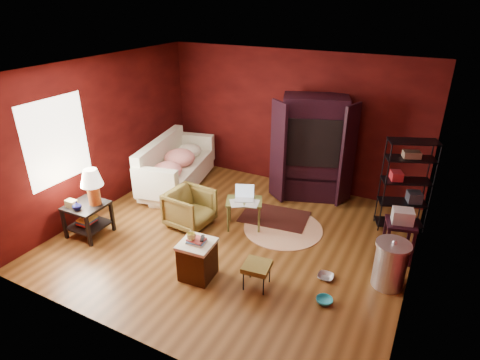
# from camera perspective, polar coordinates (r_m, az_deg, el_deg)

# --- Properties ---
(room) EXTENTS (5.54, 5.04, 2.84)m
(room) POSITION_cam_1_polar(r_m,az_deg,el_deg) (6.23, -1.24, 2.68)
(room) COLOR brown
(room) RESTS_ON ground
(sofa) EXTENTS (1.28, 1.99, 0.75)m
(sofa) POSITION_cam_1_polar(r_m,az_deg,el_deg) (8.53, -8.96, 1.27)
(sofa) COLOR white
(sofa) RESTS_ON ground
(armchair) EXTENTS (0.71, 0.76, 0.73)m
(armchair) POSITION_cam_1_polar(r_m,az_deg,el_deg) (7.11, -7.15, -3.79)
(armchair) COLOR black
(armchair) RESTS_ON ground
(pet_bowl_steel) EXTENTS (0.24, 0.06, 0.23)m
(pet_bowl_steel) POSITION_cam_1_polar(r_m,az_deg,el_deg) (6.08, 12.15, -12.67)
(pet_bowl_steel) COLOR silver
(pet_bowl_steel) RESTS_ON ground
(pet_bowl_turquoise) EXTENTS (0.24, 0.14, 0.23)m
(pet_bowl_turquoise) POSITION_cam_1_polar(r_m,az_deg,el_deg) (5.67, 11.97, -15.87)
(pet_bowl_turquoise) COLOR #29AABF
(pet_bowl_turquoise) RESTS_ON ground
(vase) EXTENTS (0.18, 0.19, 0.15)m
(vase) POSITION_cam_1_polar(r_m,az_deg,el_deg) (7.02, -22.19, -3.41)
(vase) COLOR #0E1046
(vase) RESTS_ON side_table
(mug) EXTENTS (0.16, 0.14, 0.13)m
(mug) POSITION_cam_1_polar(r_m,az_deg,el_deg) (5.67, -6.95, -7.87)
(mug) COLOR #ECE173
(mug) RESTS_ON hamper
(side_table) EXTENTS (0.62, 0.62, 1.20)m
(side_table) POSITION_cam_1_polar(r_m,az_deg,el_deg) (7.09, -20.62, -2.20)
(side_table) COLOR black
(side_table) RESTS_ON ground
(sofa_cushions) EXTENTS (1.36, 2.40, 0.95)m
(sofa_cushions) POSITION_cam_1_polar(r_m,az_deg,el_deg) (8.52, -9.30, 1.88)
(sofa_cushions) COLOR white
(sofa_cushions) RESTS_ON sofa
(hamper) EXTENTS (0.51, 0.51, 0.67)m
(hamper) POSITION_cam_1_polar(r_m,az_deg,el_deg) (5.91, -6.06, -11.10)
(hamper) COLOR #462610
(hamper) RESTS_ON ground
(footstool) EXTENTS (0.41, 0.41, 0.37)m
(footstool) POSITION_cam_1_polar(r_m,az_deg,el_deg) (5.70, 2.42, -12.29)
(footstool) COLOR black
(footstool) RESTS_ON ground
(rug_round) EXTENTS (1.50, 1.50, 0.01)m
(rug_round) POSITION_cam_1_polar(r_m,az_deg,el_deg) (7.17, 6.14, -6.84)
(rug_round) COLOR #ECE3C5
(rug_round) RESTS_ON ground
(rug_oriental) EXTENTS (1.30, 0.95, 0.01)m
(rug_oriental) POSITION_cam_1_polar(r_m,az_deg,el_deg) (7.48, 4.92, -5.20)
(rug_oriental) COLOR #4C1A14
(rug_oriental) RESTS_ON ground
(laptop_desk) EXTENTS (0.73, 0.65, 0.76)m
(laptop_desk) POSITION_cam_1_polar(r_m,az_deg,el_deg) (6.95, 0.60, -3.33)
(laptop_desk) COLOR #61682F
(laptop_desk) RESTS_ON ground
(tv_armoire) EXTENTS (1.54, 1.17, 2.06)m
(tv_armoire) POSITION_cam_1_polar(r_m,az_deg,el_deg) (7.90, 10.28, 4.67)
(tv_armoire) COLOR black
(tv_armoire) RESTS_ON ground
(wire_shelving) EXTENTS (0.86, 0.62, 1.62)m
(wire_shelving) POSITION_cam_1_polar(r_m,az_deg,el_deg) (7.32, 22.66, -0.20)
(wire_shelving) COLOR black
(wire_shelving) RESTS_ON ground
(small_stand) EXTENTS (0.52, 0.52, 0.86)m
(small_stand) POSITION_cam_1_polar(r_m,az_deg,el_deg) (6.54, 21.98, -5.62)
(small_stand) COLOR black
(small_stand) RESTS_ON ground
(trash_can) EXTENTS (0.63, 0.63, 0.75)m
(trash_can) POSITION_cam_1_polar(r_m,az_deg,el_deg) (6.07, 20.57, -11.16)
(trash_can) COLOR white
(trash_can) RESTS_ON ground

